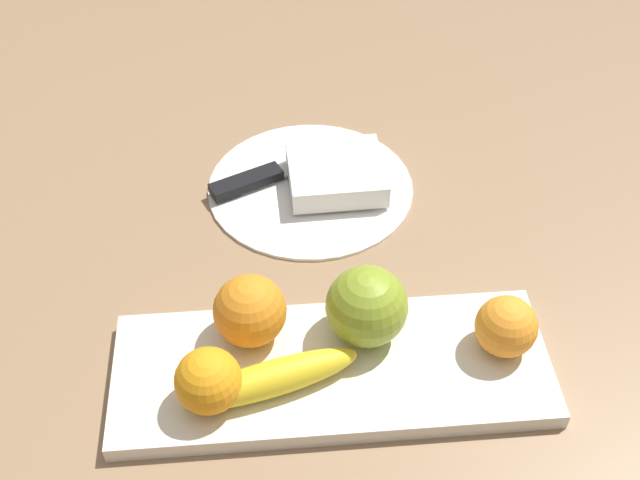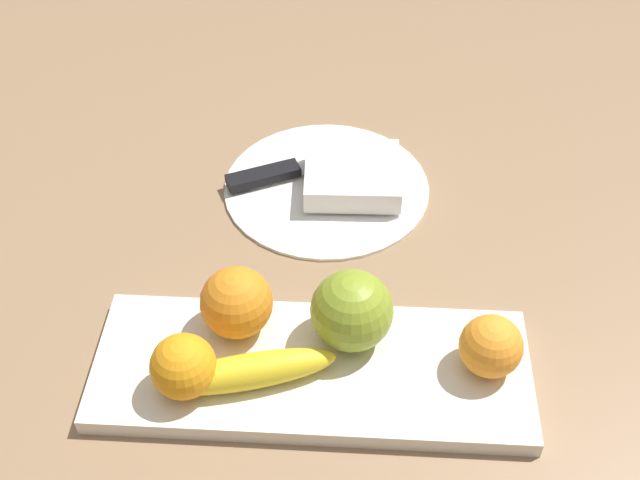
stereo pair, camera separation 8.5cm
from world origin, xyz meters
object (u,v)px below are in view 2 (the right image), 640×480
(banana, at_px, (247,372))
(orange_near_apple, at_px, (491,346))
(folded_napkin, at_px, (352,175))
(fruit_tray, at_px, (312,370))
(apple, at_px, (352,310))
(orange_center, at_px, (236,303))
(dinner_plate, at_px, (326,186))
(knife, at_px, (275,173))
(orange_near_banana, at_px, (183,366))

(banana, distance_m, orange_near_apple, 0.23)
(folded_napkin, bearing_deg, orange_near_apple, -63.38)
(folded_napkin, bearing_deg, banana, -106.39)
(fruit_tray, height_order, folded_napkin, folded_napkin)
(orange_near_apple, bearing_deg, fruit_tray, -177.45)
(fruit_tray, height_order, banana, banana)
(apple, xyz_separation_m, orange_center, (-0.11, 0.01, -0.00))
(fruit_tray, distance_m, folded_napkin, 0.28)
(orange_center, relative_size, dinner_plate, 0.29)
(apple, height_order, dinner_plate, apple)
(apple, bearing_deg, knife, 111.46)
(knife, bearing_deg, folded_napkin, -30.12)
(banana, bearing_deg, folded_napkin, 58.38)
(fruit_tray, bearing_deg, orange_near_banana, -164.36)
(orange_center, bearing_deg, orange_near_banana, -117.61)
(orange_near_banana, xyz_separation_m, dinner_plate, (0.11, 0.31, -0.05))
(fruit_tray, distance_m, dinner_plate, 0.28)
(knife, bearing_deg, orange_near_apple, -75.10)
(orange_near_apple, relative_size, orange_center, 0.84)
(orange_near_apple, distance_m, orange_near_banana, 0.28)
(banana, height_order, orange_near_apple, orange_near_apple)
(apple, relative_size, dinner_plate, 0.32)
(orange_near_banana, height_order, folded_napkin, orange_near_banana)
(dinner_plate, bearing_deg, folded_napkin, 0.00)
(banana, bearing_deg, orange_near_banana, 172.22)
(fruit_tray, relative_size, knife, 2.42)
(apple, bearing_deg, dinner_plate, 98.48)
(banana, distance_m, dinner_plate, 0.31)
(banana, bearing_deg, orange_center, 89.41)
(dinner_plate, relative_size, knife, 1.44)
(orange_center, xyz_separation_m, knife, (0.01, 0.24, -0.04))
(orange_near_banana, bearing_deg, folded_napkin, 64.84)
(dinner_plate, relative_size, folded_napkin, 2.20)
(apple, height_order, orange_near_apple, apple)
(orange_near_apple, xyz_separation_m, folded_napkin, (-0.14, 0.27, -0.03))
(fruit_tray, bearing_deg, knife, 102.35)
(orange_near_banana, relative_size, folded_napkin, 0.54)
(folded_napkin, bearing_deg, knife, 174.34)
(apple, bearing_deg, orange_near_apple, -12.01)
(fruit_tray, height_order, knife, knife)
(knife, bearing_deg, orange_center, -117.43)
(orange_near_banana, height_order, dinner_plate, orange_near_banana)
(banana, xyz_separation_m, orange_near_banana, (-0.06, -0.01, 0.01))
(apple, distance_m, folded_napkin, 0.25)
(apple, height_order, banana, apple)
(orange_near_banana, relative_size, knife, 0.36)
(fruit_tray, xyz_separation_m, knife, (-0.06, 0.29, 0.00))
(banana, height_order, orange_near_banana, orange_near_banana)
(apple, height_order, orange_near_banana, apple)
(orange_near_apple, bearing_deg, dinner_plate, 121.63)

